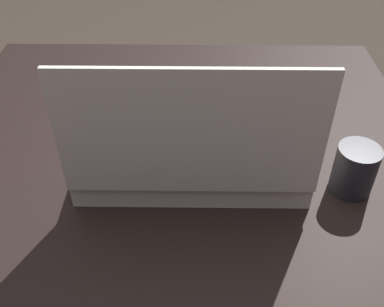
% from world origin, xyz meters
% --- Properties ---
extents(dining_table, '(0.99, 0.97, 0.74)m').
position_xyz_m(dining_table, '(0.00, 0.00, 0.64)').
color(dining_table, black).
rests_on(dining_table, ground_plane).
extents(donut_box, '(0.41, 0.25, 0.27)m').
position_xyz_m(donut_box, '(-0.04, 0.04, 0.79)').
color(donut_box, white).
rests_on(donut_box, dining_table).
extents(coffee_mug, '(0.07, 0.07, 0.09)m').
position_xyz_m(coffee_mug, '(-0.31, 0.08, 0.78)').
color(coffee_mug, '#232328').
rests_on(coffee_mug, dining_table).
extents(paper_napkin, '(0.17, 0.13, 0.01)m').
position_xyz_m(paper_napkin, '(0.04, -0.23, 0.74)').
color(paper_napkin, white).
rests_on(paper_napkin, dining_table).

